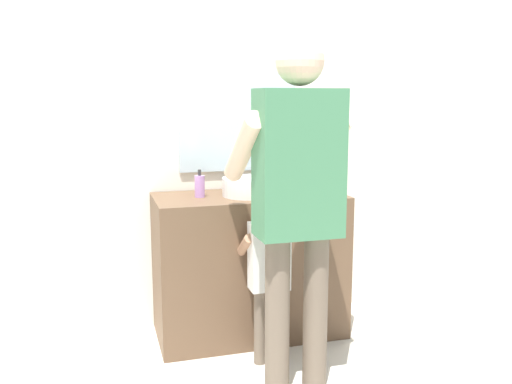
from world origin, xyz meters
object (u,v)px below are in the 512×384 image
at_px(soap_bottle, 200,186).
at_px(adult_parent, 297,186).
at_px(toothbrush_cup, 309,184).
at_px(child_toddler, 269,266).

xyz_separation_m(soap_bottle, adult_parent, (0.34, -0.73, 0.10)).
relative_size(toothbrush_cup, child_toddler, 0.22).
bearing_deg(adult_parent, child_toddler, 97.64).
bearing_deg(adult_parent, toothbrush_cup, 63.81).
bearing_deg(toothbrush_cup, child_toddler, -134.99).
relative_size(soap_bottle, adult_parent, 0.09).
bearing_deg(child_toddler, adult_parent, -82.36).
bearing_deg(toothbrush_cup, adult_parent, -116.19).
distance_m(child_toddler, adult_parent, 0.59).
xyz_separation_m(toothbrush_cup, soap_bottle, (-0.69, 0.03, 0.01)).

